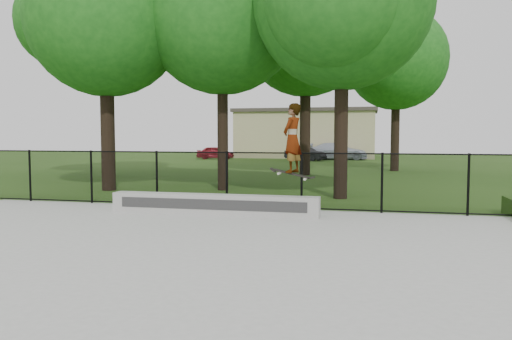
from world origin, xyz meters
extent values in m
plane|color=#2B5116|center=(0.00, 0.00, 0.00)|extent=(100.00, 100.00, 0.00)
cube|color=#9B9C97|center=(0.00, 0.00, 0.03)|extent=(14.00, 12.00, 0.06)
cube|color=#AFAFAA|center=(0.01, 4.70, 0.31)|extent=(5.15, 0.40, 0.49)
imported|color=maroon|center=(-8.95, 32.98, 0.53)|extent=(3.27, 1.76, 1.07)
imported|color=black|center=(-1.31, 32.13, 0.54)|extent=(3.16, 2.20, 1.07)
imported|color=#A9B0BF|center=(1.07, 34.03, 0.69)|extent=(4.42, 2.08, 1.37)
cube|color=black|center=(1.99, 4.42, 1.11)|extent=(0.83, 0.23, 0.21)
imported|color=#A4BED8|center=(1.99, 4.42, 1.92)|extent=(0.54, 0.67, 1.57)
cylinder|color=black|center=(-6.00, 5.90, 0.81)|extent=(0.06, 0.06, 1.50)
cylinder|color=black|center=(-4.00, 5.90, 0.81)|extent=(0.06, 0.06, 1.50)
cylinder|color=black|center=(-2.00, 5.90, 0.81)|extent=(0.06, 0.06, 1.50)
cylinder|color=black|center=(0.00, 5.90, 0.81)|extent=(0.06, 0.06, 1.50)
cylinder|color=black|center=(2.00, 5.90, 0.81)|extent=(0.06, 0.06, 1.50)
cylinder|color=black|center=(4.00, 5.90, 0.81)|extent=(0.06, 0.06, 1.50)
cylinder|color=black|center=(6.00, 5.90, 0.81)|extent=(0.06, 0.06, 1.50)
cylinder|color=black|center=(0.00, 5.90, 1.53)|extent=(16.00, 0.04, 0.04)
cylinder|color=black|center=(0.00, 5.90, 0.11)|extent=(16.00, 0.04, 0.04)
cube|color=black|center=(0.00, 5.90, 0.81)|extent=(16.00, 0.01, 1.50)
cylinder|color=black|center=(2.80, 9.00, 2.31)|extent=(0.44, 0.44, 4.62)
cylinder|color=black|center=(-5.50, 9.50, 2.30)|extent=(0.44, 0.44, 4.60)
sphere|color=#185316|center=(-5.50, 9.50, 6.12)|extent=(5.52, 5.52, 5.52)
cylinder|color=black|center=(0.50, 18.00, 2.66)|extent=(0.44, 0.44, 5.32)
sphere|color=#185316|center=(0.50, 18.00, 7.07)|extent=(6.38, 6.38, 6.38)
cylinder|color=black|center=(5.00, 22.00, 2.31)|extent=(0.44, 0.44, 4.62)
sphere|color=#185316|center=(5.00, 22.00, 6.15)|extent=(5.55, 5.55, 5.55)
cylinder|color=black|center=(-8.50, 15.00, 2.63)|extent=(0.44, 0.44, 5.26)
sphere|color=#185316|center=(-8.50, 15.00, 7.00)|extent=(6.32, 6.32, 6.32)
cylinder|color=black|center=(-1.50, 10.50, 2.35)|extent=(0.44, 0.44, 4.70)
sphere|color=#185316|center=(-1.50, 10.50, 6.25)|extent=(5.64, 5.64, 5.64)
cube|color=tan|center=(-2.00, 38.00, 2.00)|extent=(12.00, 6.00, 4.00)
cube|color=#3F3833|center=(-2.00, 38.00, 4.15)|extent=(12.40, 6.40, 0.30)
camera|label=1|loc=(3.73, -6.77, 1.99)|focal=35.00mm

